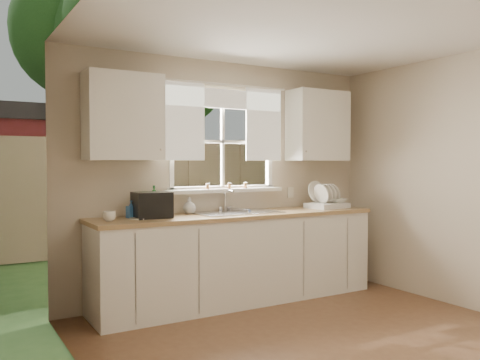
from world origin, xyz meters
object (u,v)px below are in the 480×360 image
dish_rack (326,202)px  soap_bottle_a (154,201)px  cup (109,216)px  black_appliance (152,205)px

dish_rack → soap_bottle_a: bearing=175.1°
dish_rack → cup: dish_rack is taller
cup → black_appliance: 0.44m
soap_bottle_a → cup: (-0.50, -0.22, -0.10)m
soap_bottle_a → cup: size_ratio=2.58×
black_appliance → cup: bearing=-165.9°
cup → soap_bottle_a: bearing=17.0°
dish_rack → soap_bottle_a: dish_rack is taller
soap_bottle_a → black_appliance: 0.15m
dish_rack → cup: size_ratio=4.02×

